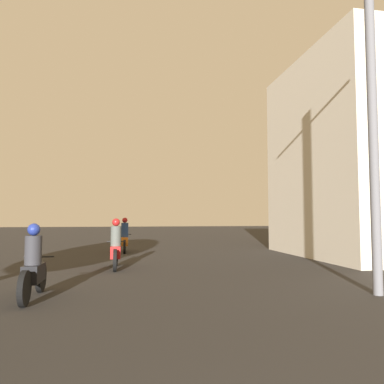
# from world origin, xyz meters

# --- Properties ---
(motorcycle_black) EXTENTS (0.60, 1.98, 1.48)m
(motorcycle_black) POSITION_xyz_m (-2.38, 7.57, 0.60)
(motorcycle_black) COLOR black
(motorcycle_black) RESTS_ON ground_plane
(motorcycle_red) EXTENTS (0.60, 1.97, 1.56)m
(motorcycle_red) POSITION_xyz_m (-0.91, 11.67, 0.62)
(motorcycle_red) COLOR black
(motorcycle_red) RESTS_ON ground_plane
(motorcycle_orange) EXTENTS (0.60, 1.98, 1.57)m
(motorcycle_orange) POSITION_xyz_m (-0.66, 17.04, 0.63)
(motorcycle_orange) COLOR black
(motorcycle_orange) RESTS_ON ground_plane
(building_right_near) EXTENTS (5.99, 7.35, 8.13)m
(building_right_near) POSITION_xyz_m (9.33, 13.61, 4.06)
(building_right_near) COLOR beige
(building_right_near) RESTS_ON ground_plane
(utility_pole_near) EXTENTS (1.60, 0.20, 7.37)m
(utility_pole_near) POSITION_xyz_m (4.55, 6.74, 3.85)
(utility_pole_near) COLOR slate
(utility_pole_near) RESTS_ON ground_plane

